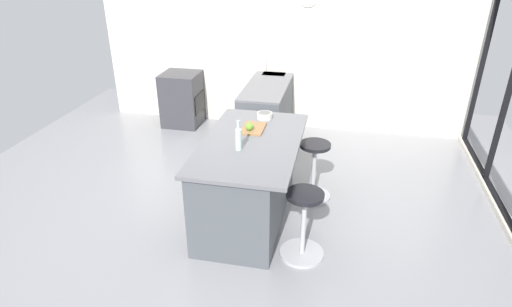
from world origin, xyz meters
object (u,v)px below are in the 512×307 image
stool_by_window (313,172)px  stool_middle (303,226)px  apple_green (249,127)px  kitchen_island (247,179)px  water_bottle (238,138)px  oven_range (182,99)px  cutting_board (253,128)px  fruit_bowl (265,115)px

stool_by_window → stool_middle: 1.10m
stool_by_window → apple_green: 1.02m
kitchen_island → stool_by_window: 0.89m
stool_middle → water_bottle: (-0.32, -0.71, 0.72)m
oven_range → apple_green: size_ratio=10.48×
stool_middle → oven_range: bearing=-141.7°
oven_range → water_bottle: 3.19m
cutting_board → apple_green: apple_green is taller
stool_by_window → cutting_board: bearing=-70.5°
stool_by_window → fruit_bowl: bearing=-99.3°
oven_range → fruit_bowl: (1.79, 1.74, 0.54)m
stool_by_window → stool_middle: same height
fruit_bowl → water_bottle: bearing=-6.1°
oven_range → stool_middle: 3.80m
cutting_board → fruit_bowl: size_ratio=1.99×
cutting_board → fruit_bowl: bearing=169.7°
water_bottle → kitchen_island: bearing=172.0°
stool_middle → water_bottle: size_ratio=2.29×
stool_middle → cutting_board: bearing=-141.7°
cutting_board → kitchen_island: bearing=-0.1°
kitchen_island → fruit_bowl: fruit_bowl is taller
fruit_bowl → oven_range: bearing=-135.8°
kitchen_island → water_bottle: bearing=-8.0°
apple_green → stool_middle: bearing=42.1°
oven_range → apple_green: bearing=36.8°
stool_by_window → fruit_bowl: fruit_bowl is taller
kitchen_island → water_bottle: 0.63m
apple_green → water_bottle: bearing=-0.9°
apple_green → water_bottle: water_bottle is taller
oven_range → stool_by_window: bearing=51.3°
kitchen_island → apple_green: size_ratio=20.91×
apple_green → fruit_bowl: size_ratio=0.46×
kitchen_island → cutting_board: cutting_board is taller
oven_range → kitchen_island: bearing=34.5°
cutting_board → stool_by_window: bearing=109.5°
oven_range → water_bottle: size_ratio=2.81×
kitchen_island → fruit_bowl: bearing=174.5°
stool_by_window → fruit_bowl: size_ratio=3.96×
kitchen_island → apple_green: 0.57m
fruit_bowl → kitchen_island: bearing=-5.5°
stool_middle → apple_green: size_ratio=8.53×
stool_by_window → cutting_board: 0.94m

